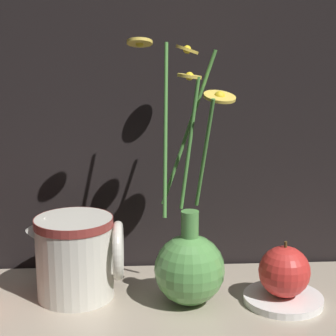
% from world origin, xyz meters
% --- Properties ---
extents(ground_plane, '(6.00, 6.00, 0.00)m').
position_xyz_m(ground_plane, '(0.00, 0.00, 0.00)').
color(ground_plane, black).
extents(shelf, '(0.76, 0.27, 0.01)m').
position_xyz_m(shelf, '(0.00, 0.00, 0.01)').
color(shelf, tan).
rests_on(shelf, ground_plane).
extents(vase_with_flowers, '(0.15, 0.14, 0.36)m').
position_xyz_m(vase_with_flowers, '(0.04, 0.00, 0.07)').
color(vase_with_flowers, '#59994C').
rests_on(vase_with_flowers, shelf).
extents(ceramic_pitcher, '(0.13, 0.11, 0.13)m').
position_xyz_m(ceramic_pitcher, '(-0.11, 0.03, 0.08)').
color(ceramic_pitcher, beige).
rests_on(ceramic_pitcher, shelf).
extents(saucer_plate, '(0.11, 0.11, 0.01)m').
position_xyz_m(saucer_plate, '(0.17, -0.01, 0.02)').
color(saucer_plate, white).
rests_on(saucer_plate, shelf).
extents(orange_fruit, '(0.07, 0.07, 0.08)m').
position_xyz_m(orange_fruit, '(0.17, -0.01, 0.06)').
color(orange_fruit, red).
rests_on(orange_fruit, saucer_plate).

